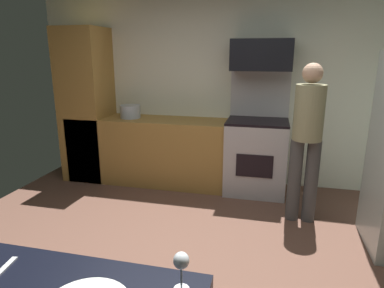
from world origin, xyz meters
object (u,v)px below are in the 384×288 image
(microwave, at_px, (261,55))
(stock_pot, at_px, (130,111))
(wine_glass_mid, at_px, (181,263))
(person_cook, at_px, (307,136))
(oven_range, at_px, (256,153))

(microwave, bearing_deg, stock_pot, -177.35)
(wine_glass_mid, bearing_deg, microwave, 87.72)
(wine_glass_mid, bearing_deg, stock_pot, 116.55)
(person_cook, relative_size, stock_pot, 6.03)
(oven_range, distance_m, person_cook, 0.98)
(microwave, xyz_separation_m, stock_pot, (-1.73, -0.08, -0.75))
(wine_glass_mid, relative_size, stock_pot, 0.58)
(person_cook, distance_m, stock_pot, 2.37)
(person_cook, bearing_deg, oven_range, 127.09)
(wine_glass_mid, distance_m, stock_pot, 3.57)
(microwave, height_order, person_cook, microwave)
(person_cook, bearing_deg, wine_glass_mid, -104.86)
(stock_pot, bearing_deg, oven_range, -0.16)
(stock_pot, bearing_deg, person_cook, -17.37)
(person_cook, height_order, wine_glass_mid, person_cook)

